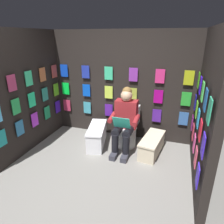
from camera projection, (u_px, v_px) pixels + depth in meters
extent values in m
plane|color=gray|center=(81.00, 196.00, 2.72)|extent=(30.00, 30.00, 0.00)
cube|color=black|center=(122.00, 86.00, 4.10)|extent=(2.99, 0.10, 2.16)
cube|color=#AE2C4B|center=(67.00, 105.00, 4.58)|extent=(0.17, 0.01, 0.26)
cube|color=teal|center=(87.00, 108.00, 4.43)|extent=(0.17, 0.01, 0.26)
cube|color=#4B178C|center=(109.00, 110.00, 4.29)|extent=(0.17, 0.01, 0.26)
cube|color=#34AF65|center=(132.00, 113.00, 4.14)|extent=(0.17, 0.01, 0.26)
cube|color=#4A1C8F|center=(157.00, 116.00, 3.99)|extent=(0.17, 0.01, 0.26)
cube|color=#3361A1|center=(183.00, 119.00, 3.84)|extent=(0.17, 0.01, 0.26)
cube|color=#0BD739|center=(66.00, 89.00, 4.44)|extent=(0.17, 0.01, 0.26)
cube|color=blue|center=(86.00, 90.00, 4.29)|extent=(0.17, 0.01, 0.26)
cube|color=#C3E345|center=(109.00, 92.00, 4.15)|extent=(0.17, 0.01, 0.26)
cube|color=#A0AC3C|center=(133.00, 94.00, 4.00)|extent=(0.17, 0.01, 0.26)
cube|color=#9E0979|center=(158.00, 97.00, 3.85)|extent=(0.17, 0.01, 0.26)
cube|color=green|center=(186.00, 99.00, 3.70)|extent=(0.17, 0.01, 0.26)
cube|color=#0F3BBF|center=(64.00, 71.00, 4.30)|extent=(0.17, 0.01, 0.26)
cube|color=#2032A5|center=(86.00, 72.00, 4.16)|extent=(0.17, 0.01, 0.26)
cube|color=#37C58A|center=(109.00, 73.00, 4.01)|extent=(0.17, 0.01, 0.26)
cube|color=purple|center=(133.00, 75.00, 3.86)|extent=(0.17, 0.01, 0.26)
cube|color=#D62872|center=(160.00, 76.00, 3.71)|extent=(0.17, 0.01, 0.26)
cube|color=#A9AD19|center=(189.00, 78.00, 3.56)|extent=(0.17, 0.01, 0.26)
cube|color=black|center=(206.00, 110.00, 2.76)|extent=(0.10, 1.93, 2.16)
cube|color=#95247B|center=(192.00, 123.00, 3.67)|extent=(0.01, 0.17, 0.26)
cube|color=#D33850|center=(193.00, 132.00, 3.32)|extent=(0.01, 0.17, 0.26)
cube|color=#EB4A98|center=(194.00, 143.00, 2.97)|extent=(0.01, 0.17, 0.26)
cube|color=#E74A6D|center=(196.00, 157.00, 2.62)|extent=(0.01, 0.17, 0.26)
cube|color=#3B22D9|center=(198.00, 176.00, 2.27)|extent=(0.01, 0.17, 0.26)
cube|color=#1C159B|center=(195.00, 102.00, 3.53)|extent=(0.01, 0.17, 0.26)
cube|color=#63C62B|center=(197.00, 109.00, 3.18)|extent=(0.01, 0.17, 0.26)
cube|color=#2FA3E5|center=(198.00, 118.00, 2.83)|extent=(0.01, 0.17, 0.26)
cube|color=red|center=(200.00, 130.00, 2.48)|extent=(0.01, 0.17, 0.26)
cube|color=#3C21D3|center=(203.00, 145.00, 2.14)|extent=(0.01, 0.17, 0.26)
cube|color=#379D17|center=(199.00, 80.00, 3.39)|extent=(0.01, 0.17, 0.26)
cube|color=#3211E2|center=(200.00, 85.00, 3.04)|extent=(0.01, 0.17, 0.26)
cube|color=#4DE35F|center=(203.00, 91.00, 2.69)|extent=(0.01, 0.17, 0.26)
cube|color=#1E5CA4|center=(205.00, 100.00, 2.35)|extent=(0.01, 0.17, 0.26)
cube|color=#2DA678|center=(209.00, 111.00, 2.00)|extent=(0.01, 0.17, 0.26)
cube|color=black|center=(27.00, 92.00, 3.64)|extent=(0.10, 1.93, 2.16)
cube|color=teal|center=(2.00, 138.00, 3.10)|extent=(0.01, 0.17, 0.26)
cube|color=teal|center=(20.00, 128.00, 3.45)|extent=(0.01, 0.17, 0.26)
cube|color=#B934E2|center=(35.00, 120.00, 3.80)|extent=(0.01, 0.17, 0.26)
cube|color=#1D8F59|center=(47.00, 113.00, 4.15)|extent=(0.01, 0.17, 0.26)
cube|color=#3B19BB|center=(58.00, 107.00, 4.49)|extent=(0.01, 0.17, 0.26)
cube|color=green|center=(16.00, 107.00, 3.31)|extent=(0.01, 0.17, 0.26)
cube|color=#25E390|center=(32.00, 100.00, 3.66)|extent=(0.01, 0.17, 0.26)
cube|color=teal|center=(45.00, 94.00, 4.01)|extent=(0.01, 0.17, 0.26)
cube|color=#69A624|center=(56.00, 90.00, 4.36)|extent=(0.01, 0.17, 0.26)
cube|color=#AD3762|center=(12.00, 83.00, 3.17)|extent=(0.01, 0.17, 0.26)
cube|color=#3BD990|center=(29.00, 78.00, 3.52)|extent=(0.01, 0.17, 0.26)
cube|color=#CA7140|center=(43.00, 75.00, 3.87)|extent=(0.01, 0.17, 0.26)
cube|color=#B34033|center=(54.00, 71.00, 4.22)|extent=(0.01, 0.17, 0.26)
cylinder|color=white|center=(126.00, 136.00, 3.92)|extent=(0.38, 0.38, 0.40)
cylinder|color=white|center=(126.00, 127.00, 3.84)|extent=(0.41, 0.41, 0.02)
cube|color=white|center=(130.00, 114.00, 4.01)|extent=(0.38, 0.18, 0.36)
cylinder|color=white|center=(129.00, 115.00, 3.93)|extent=(0.39, 0.07, 0.39)
cube|color=maroon|center=(126.00, 114.00, 3.72)|extent=(0.40, 0.22, 0.52)
sphere|color=tan|center=(127.00, 96.00, 3.57)|extent=(0.21, 0.21, 0.21)
sphere|color=olive|center=(127.00, 92.00, 3.57)|extent=(0.17, 0.17, 0.17)
cylinder|color=black|center=(129.00, 131.00, 3.60)|extent=(0.15, 0.40, 0.15)
cylinder|color=black|center=(118.00, 129.00, 3.66)|extent=(0.15, 0.40, 0.15)
cylinder|color=black|center=(126.00, 147.00, 3.52)|extent=(0.12, 0.12, 0.42)
cylinder|color=black|center=(115.00, 145.00, 3.58)|extent=(0.12, 0.12, 0.42)
cube|color=#33333D|center=(125.00, 157.00, 3.52)|extent=(0.11, 0.26, 0.09)
cube|color=#33333D|center=(114.00, 155.00, 3.58)|extent=(0.11, 0.26, 0.09)
cylinder|color=maroon|center=(136.00, 120.00, 3.50)|extent=(0.08, 0.31, 0.13)
cylinder|color=maroon|center=(112.00, 117.00, 3.63)|extent=(0.08, 0.31, 0.13)
cube|color=#32CAAD|center=(121.00, 123.00, 3.43)|extent=(0.30, 0.13, 0.23)
cube|color=beige|center=(152.00, 146.00, 3.69)|extent=(0.39, 0.79, 0.29)
cube|color=beige|center=(152.00, 138.00, 3.63)|extent=(0.41, 0.83, 0.03)
cube|color=silver|center=(97.00, 136.00, 3.96)|extent=(0.45, 0.81, 0.36)
cube|color=white|center=(97.00, 127.00, 3.89)|extent=(0.48, 0.84, 0.03)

